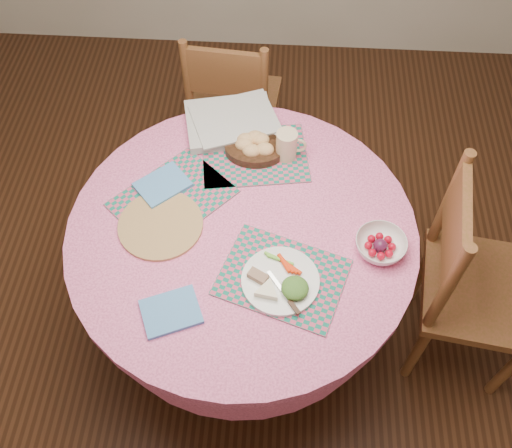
{
  "coord_description": "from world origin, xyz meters",
  "views": [
    {
      "loc": [
        0.12,
        -1.13,
        2.4
      ],
      "look_at": [
        0.05,
        0.0,
        0.78
      ],
      "focal_mm": 40.0,
      "sensor_mm": 36.0,
      "label": 1
    }
  ],
  "objects_px": {
    "chair_back": "(232,103)",
    "dining_table": "(243,257)",
    "chair_right": "(470,281)",
    "wicker_trivet": "(161,225)",
    "fruit_bowl": "(380,245)",
    "bread_bowl": "(254,146)",
    "latte_mug": "(287,145)",
    "dinner_plate": "(283,281)"
  },
  "relations": [
    {
      "from": "chair_back",
      "to": "bread_bowl",
      "type": "bearing_deg",
      "value": 109.78
    },
    {
      "from": "chair_right",
      "to": "bread_bowl",
      "type": "xyz_separation_m",
      "value": [
        -0.84,
        0.39,
        0.27
      ]
    },
    {
      "from": "chair_back",
      "to": "wicker_trivet",
      "type": "distance_m",
      "value": 0.99
    },
    {
      "from": "wicker_trivet",
      "to": "latte_mug",
      "type": "relative_size",
      "value": 2.51
    },
    {
      "from": "fruit_bowl",
      "to": "dinner_plate",
      "type": "bearing_deg",
      "value": -154.41
    },
    {
      "from": "latte_mug",
      "to": "dinner_plate",
      "type": "bearing_deg",
      "value": -89.44
    },
    {
      "from": "dinner_plate",
      "to": "bread_bowl",
      "type": "xyz_separation_m",
      "value": [
        -0.13,
        0.57,
        0.02
      ]
    },
    {
      "from": "wicker_trivet",
      "to": "bread_bowl",
      "type": "distance_m",
      "value": 0.48
    },
    {
      "from": "dining_table",
      "to": "chair_right",
      "type": "xyz_separation_m",
      "value": [
        0.86,
        -0.03,
        -0.03
      ]
    },
    {
      "from": "bread_bowl",
      "to": "latte_mug",
      "type": "distance_m",
      "value": 0.13
    },
    {
      "from": "chair_right",
      "to": "fruit_bowl",
      "type": "xyz_separation_m",
      "value": [
        -0.38,
        -0.03,
        0.26
      ]
    },
    {
      "from": "wicker_trivet",
      "to": "latte_mug",
      "type": "bearing_deg",
      "value": 39.22
    },
    {
      "from": "chair_back",
      "to": "dining_table",
      "type": "bearing_deg",
      "value": 103.11
    },
    {
      "from": "chair_right",
      "to": "dining_table",
      "type": "bearing_deg",
      "value": 96.49
    },
    {
      "from": "dinner_plate",
      "to": "latte_mug",
      "type": "bearing_deg",
      "value": 90.56
    },
    {
      "from": "dining_table",
      "to": "chair_back",
      "type": "relative_size",
      "value": 1.37
    },
    {
      "from": "fruit_bowl",
      "to": "chair_right",
      "type": "bearing_deg",
      "value": 4.48
    },
    {
      "from": "dinner_plate",
      "to": "dining_table",
      "type": "bearing_deg",
      "value": 125.08
    },
    {
      "from": "dining_table",
      "to": "fruit_bowl",
      "type": "xyz_separation_m",
      "value": [
        0.48,
        -0.06,
        0.22
      ]
    },
    {
      "from": "wicker_trivet",
      "to": "chair_right",
      "type": "bearing_deg",
      "value": -1.08
    },
    {
      "from": "chair_right",
      "to": "chair_back",
      "type": "distance_m",
      "value": 1.37
    },
    {
      "from": "latte_mug",
      "to": "fruit_bowl",
      "type": "height_order",
      "value": "latte_mug"
    },
    {
      "from": "chair_back",
      "to": "wicker_trivet",
      "type": "relative_size",
      "value": 3.02
    },
    {
      "from": "chair_back",
      "to": "latte_mug",
      "type": "relative_size",
      "value": 7.57
    },
    {
      "from": "dining_table",
      "to": "chair_right",
      "type": "distance_m",
      "value": 0.86
    },
    {
      "from": "chair_right",
      "to": "chair_back",
      "type": "relative_size",
      "value": 1.1
    },
    {
      "from": "latte_mug",
      "to": "fruit_bowl",
      "type": "bearing_deg",
      "value": -50.69
    },
    {
      "from": "chair_right",
      "to": "wicker_trivet",
      "type": "relative_size",
      "value": 3.33
    },
    {
      "from": "wicker_trivet",
      "to": "chair_back",
      "type": "bearing_deg",
      "value": 80.19
    },
    {
      "from": "wicker_trivet",
      "to": "bread_bowl",
      "type": "height_order",
      "value": "bread_bowl"
    },
    {
      "from": "wicker_trivet",
      "to": "fruit_bowl",
      "type": "bearing_deg",
      "value": -3.87
    },
    {
      "from": "dining_table",
      "to": "fruit_bowl",
      "type": "distance_m",
      "value": 0.53
    },
    {
      "from": "dining_table",
      "to": "wicker_trivet",
      "type": "bearing_deg",
      "value": -178.44
    },
    {
      "from": "dinner_plate",
      "to": "fruit_bowl",
      "type": "distance_m",
      "value": 0.36
    },
    {
      "from": "dining_table",
      "to": "bread_bowl",
      "type": "bearing_deg",
      "value": 86.7
    },
    {
      "from": "dining_table",
      "to": "wicker_trivet",
      "type": "distance_m",
      "value": 0.35
    },
    {
      "from": "dining_table",
      "to": "chair_right",
      "type": "relative_size",
      "value": 1.24
    },
    {
      "from": "chair_back",
      "to": "latte_mug",
      "type": "distance_m",
      "value": 0.73
    },
    {
      "from": "latte_mug",
      "to": "fruit_bowl",
      "type": "relative_size",
      "value": 0.52
    },
    {
      "from": "dinner_plate",
      "to": "latte_mug",
      "type": "height_order",
      "value": "latte_mug"
    },
    {
      "from": "chair_right",
      "to": "dinner_plate",
      "type": "height_order",
      "value": "chair_right"
    },
    {
      "from": "latte_mug",
      "to": "fruit_bowl",
      "type": "xyz_separation_m",
      "value": [
        0.33,
        -0.4,
        -0.04
      ]
    }
  ]
}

